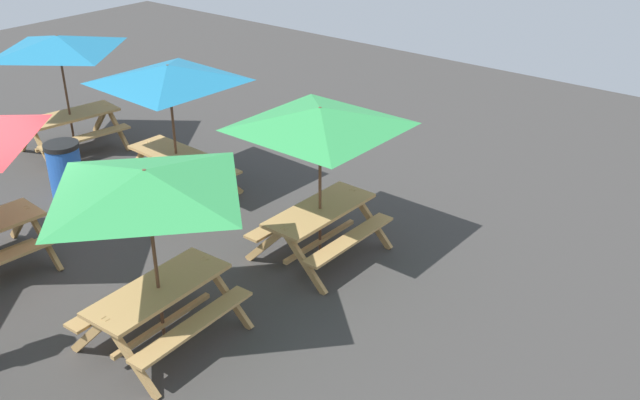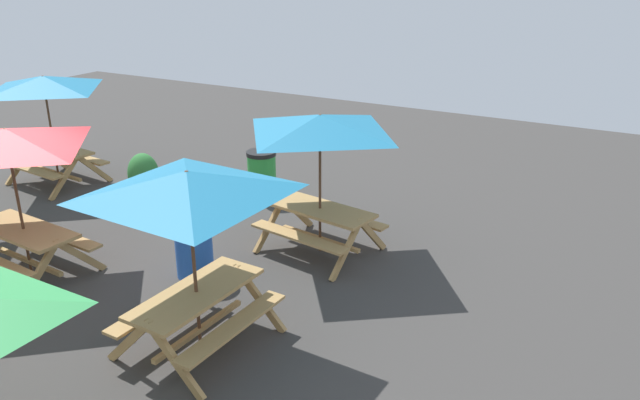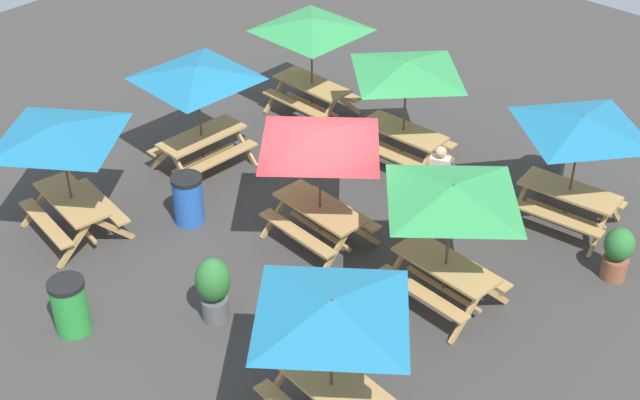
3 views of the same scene
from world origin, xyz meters
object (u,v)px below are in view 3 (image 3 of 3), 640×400
object	(u,v)px
picnic_table_0	(320,147)
trash_bin_blue	(188,199)
picnic_table_2	(312,32)
potted_plant_2	(618,252)
picnic_table_4	(197,80)
trash_bin_green	(70,306)
picnic_table_7	(332,318)
person_standing	(438,184)
picnic_table_3	(407,75)
picnic_table_6	(581,131)
picnic_table_1	(60,139)
picnic_table_5	(452,202)
potted_plant_0	(213,287)
potted_plant_1	(556,151)

from	to	relation	value
picnic_table_0	trash_bin_blue	size ratio (longest dim) A/B	2.38
picnic_table_2	potted_plant_2	bearing A→B (deg)	-4.25
picnic_table_4	trash_bin_green	size ratio (longest dim) A/B	2.88
picnic_table_7	person_standing	xyz separation A→B (m)	(-1.85, 4.90, -1.10)
picnic_table_0	picnic_table_3	bearing A→B (deg)	105.23
picnic_table_3	picnic_table_7	xyz separation A→B (m)	(3.67, -6.18, 0.00)
picnic_table_6	potted_plant_2	distance (m)	2.19
picnic_table_3	picnic_table_2	bearing A→B (deg)	172.58
picnic_table_1	picnic_table_3	world-z (taller)	same
trash_bin_blue	picnic_table_7	bearing A→B (deg)	-19.04
potted_plant_2	trash_bin_blue	bearing A→B (deg)	-149.32
trash_bin_green	person_standing	distance (m)	6.77
picnic_table_0	picnic_table_5	bearing A→B (deg)	8.69
picnic_table_2	picnic_table_3	bearing A→B (deg)	-4.08
picnic_table_1	person_standing	bearing A→B (deg)	54.07
trash_bin_green	potted_plant_0	xyz separation A→B (m)	(1.45, 1.74, 0.16)
picnic_table_6	potted_plant_2	xyz separation A→B (m)	(1.43, -0.81, -1.45)
potted_plant_1	person_standing	distance (m)	3.08
picnic_table_7	person_standing	size ratio (longest dim) A/B	1.40
potted_plant_1	potted_plant_2	bearing A→B (deg)	-40.92
trash_bin_green	potted_plant_0	size ratio (longest dim) A/B	0.83
picnic_table_6	potted_plant_2	world-z (taller)	picnic_table_6
picnic_table_3	potted_plant_0	bearing A→B (deg)	-84.77
person_standing	picnic_table_7	bearing A→B (deg)	-92.25
potted_plant_2	picnic_table_0	bearing A→B (deg)	-148.43
picnic_table_1	picnic_table_6	xyz separation A→B (m)	(6.44, 6.39, 0.00)
picnic_table_4	potted_plant_1	bearing A→B (deg)	-46.97
picnic_table_1	picnic_table_4	bearing A→B (deg)	98.64
picnic_table_1	trash_bin_blue	world-z (taller)	picnic_table_1
picnic_table_4	picnic_table_6	world-z (taller)	same
picnic_table_3	trash_bin_green	distance (m)	7.74
picnic_table_3	potted_plant_1	bearing A→B (deg)	30.85
picnic_table_5	potted_plant_2	world-z (taller)	picnic_table_5
trash_bin_green	potted_plant_0	distance (m)	2.27
trash_bin_green	potted_plant_2	world-z (taller)	potted_plant_2
picnic_table_0	picnic_table_7	size ratio (longest dim) A/B	1.00
picnic_table_2	potted_plant_0	xyz separation A→B (m)	(3.59, -6.07, -1.34)
potted_plant_1	potted_plant_2	xyz separation A→B (m)	(2.46, -2.14, -0.03)
person_standing	trash_bin_green	bearing A→B (deg)	-134.38
picnic_table_6	potted_plant_1	world-z (taller)	picnic_table_6
picnic_table_3	potted_plant_2	bearing A→B (deg)	-7.68
picnic_table_1	potted_plant_2	bearing A→B (deg)	43.93
picnic_table_6	potted_plant_0	xyz separation A→B (m)	(-2.79, -6.20, -1.34)
potted_plant_0	person_standing	world-z (taller)	person_standing
potted_plant_0	potted_plant_2	xyz separation A→B (m)	(4.22, 5.39, -0.12)
picnic_table_1	picnic_table_4	size ratio (longest dim) A/B	0.83
trash_bin_blue	picnic_table_6	bearing A→B (deg)	42.40
picnic_table_2	person_standing	bearing A→B (deg)	-17.49
picnic_table_3	picnic_table_7	distance (m)	7.19
picnic_table_3	picnic_table_4	xyz separation A→B (m)	(-2.84, -2.94, 0.00)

